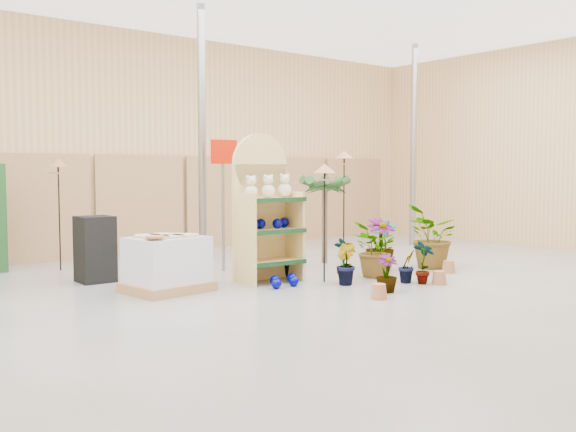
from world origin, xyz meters
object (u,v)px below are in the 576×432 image
object	(u,v)px
bird_table_front	(325,172)
potted_plant_2	(376,250)
pallet_stack	(167,264)
display_shelf	(264,214)

from	to	relation	value
bird_table_front	potted_plant_2	world-z (taller)	bird_table_front
pallet_stack	bird_table_front	world-z (taller)	bird_table_front
potted_plant_2	pallet_stack	bearing A→B (deg)	163.01
display_shelf	potted_plant_2	bearing A→B (deg)	-24.50
display_shelf	potted_plant_2	xyz separation A→B (m)	(1.57, -0.84, -0.59)
display_shelf	pallet_stack	world-z (taller)	display_shelf
display_shelf	potted_plant_2	world-z (taller)	display_shelf
display_shelf	potted_plant_2	size ratio (longest dim) A/B	2.57
pallet_stack	bird_table_front	size ratio (longest dim) A/B	0.66
display_shelf	pallet_stack	xyz separation A→B (m)	(-1.59, 0.12, -0.64)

